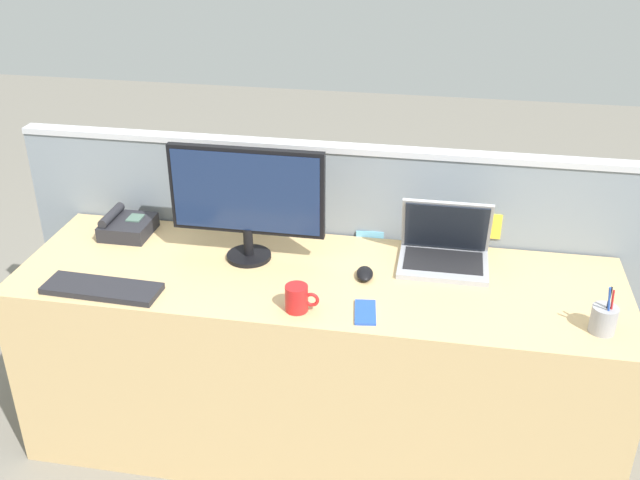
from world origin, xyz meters
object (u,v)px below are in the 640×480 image
at_px(desktop_monitor, 247,196).
at_px(laptop, 444,248).
at_px(pen_cup, 604,319).
at_px(keyboard_main, 102,289).
at_px(desk_phone, 127,226).
at_px(computer_mouse_right_hand, 365,274).
at_px(coffee_mug, 297,298).
at_px(cell_phone_blue_case, 365,312).

height_order(desktop_monitor, laptop, desktop_monitor).
bearing_deg(pen_cup, keyboard_main, -178.13).
relative_size(keyboard_main, pen_cup, 2.29).
height_order(laptop, desk_phone, laptop).
relative_size(desk_phone, pen_cup, 1.08).
relative_size(laptop, computer_mouse_right_hand, 3.27).
bearing_deg(computer_mouse_right_hand, desk_phone, 162.54).
height_order(laptop, pen_cup, laptop).
distance_m(desktop_monitor, desk_phone, 0.58).
bearing_deg(desktop_monitor, coffee_mug, -52.32).
bearing_deg(coffee_mug, desk_phone, 151.42).
xyz_separation_m(keyboard_main, cell_phone_blue_case, (0.92, 0.02, -0.01)).
relative_size(computer_mouse_right_hand, cell_phone_blue_case, 0.69).
bearing_deg(computer_mouse_right_hand, desktop_monitor, 162.99).
bearing_deg(keyboard_main, desktop_monitor, 39.44).
bearing_deg(cell_phone_blue_case, coffee_mug, 177.67).
height_order(desktop_monitor, pen_cup, desktop_monitor).
bearing_deg(pen_cup, coffee_mug, -177.04).
distance_m(desktop_monitor, coffee_mug, 0.47).
bearing_deg(desktop_monitor, pen_cup, -12.78).
xyz_separation_m(desk_phone, computer_mouse_right_hand, (0.98, -0.18, -0.02)).
bearing_deg(pen_cup, desktop_monitor, 167.22).
bearing_deg(desk_phone, desktop_monitor, -10.54).
bearing_deg(cell_phone_blue_case, pen_cup, -5.04).
xyz_separation_m(laptop, computer_mouse_right_hand, (-0.27, -0.16, -0.05)).
bearing_deg(pen_cup, computer_mouse_right_hand, 165.50).
bearing_deg(laptop, keyboard_main, -160.23).
relative_size(pen_cup, cell_phone_blue_case, 1.24).
bearing_deg(computer_mouse_right_hand, cell_phone_blue_case, -89.61).
bearing_deg(keyboard_main, coffee_mug, 2.50).
relative_size(desk_phone, keyboard_main, 0.47).
bearing_deg(coffee_mug, cell_phone_blue_case, 5.04).
xyz_separation_m(desktop_monitor, computer_mouse_right_hand, (0.45, -0.08, -0.24)).
bearing_deg(desk_phone, pen_cup, -12.11).
relative_size(desk_phone, coffee_mug, 1.70).
bearing_deg(cell_phone_blue_case, laptop, 50.96).
height_order(desk_phone, pen_cup, pen_cup).
relative_size(desk_phone, cell_phone_blue_case, 1.34).
xyz_separation_m(pen_cup, cell_phone_blue_case, (-0.75, -0.03, -0.04)).
height_order(desk_phone, coffee_mug, desk_phone).
height_order(keyboard_main, pen_cup, pen_cup).
bearing_deg(laptop, cell_phone_blue_case, -121.67).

